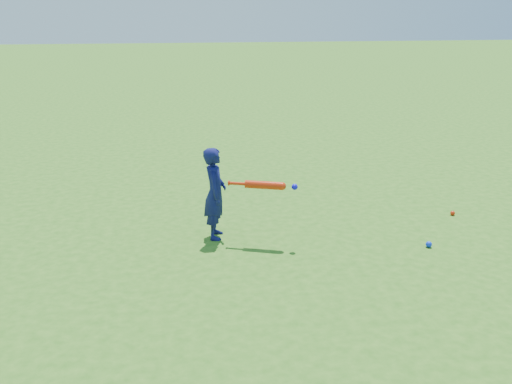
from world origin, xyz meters
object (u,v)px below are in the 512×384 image
at_px(ground_ball_blue, 429,244).
at_px(bat_swing, 267,185).
at_px(ground_ball_red, 453,213).
at_px(child, 215,193).

bearing_deg(ground_ball_blue, bat_swing, 166.66).
bearing_deg(bat_swing, ground_ball_red, 31.24).
height_order(child, bat_swing, child).
xyz_separation_m(child, ground_ball_blue, (2.44, -0.71, -0.52)).
bearing_deg(child, bat_swing, -106.10).
height_order(child, ground_ball_red, child).
height_order(ground_ball_red, bat_swing, bat_swing).
bearing_deg(ground_ball_red, ground_ball_blue, -129.40).
bearing_deg(ground_ball_blue, ground_ball_red, 50.60).
distance_m(child, ground_ball_blue, 2.59).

